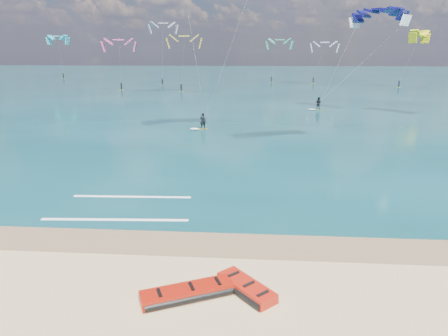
% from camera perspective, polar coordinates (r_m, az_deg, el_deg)
% --- Properties ---
extents(ground, '(320.00, 320.00, 0.00)m').
position_cam_1_polar(ground, '(52.79, -1.52, 8.00)').
color(ground, tan).
rests_on(ground, ground).
extents(wet_sand_strip, '(320.00, 2.40, 0.01)m').
position_cam_1_polar(wet_sand_strip, '(17.60, -13.51, -10.05)').
color(wet_sand_strip, brown).
rests_on(wet_sand_strip, ground).
extents(sea, '(320.00, 200.00, 0.04)m').
position_cam_1_polar(sea, '(116.34, 1.62, 12.61)').
color(sea, '#0A3539').
rests_on(sea, ground).
extents(packed_kite_left, '(3.40, 2.33, 0.41)m').
position_cam_1_polar(packed_kite_left, '(13.71, -5.25, -17.88)').
color(packed_kite_left, '#A31608').
rests_on(packed_kite_left, ground).
extents(packed_kite_mid, '(2.45, 2.54, 0.40)m').
position_cam_1_polar(packed_kite_mid, '(13.92, 3.19, -17.27)').
color(packed_kite_mid, red).
rests_on(packed_kite_mid, ground).
extents(kitesurfer_main, '(8.49, 9.49, 16.18)m').
position_cam_1_polar(kitesurfer_main, '(36.56, -2.05, 17.30)').
color(kitesurfer_main, yellow).
rests_on(kitesurfer_main, sea).
extents(kitesurfer_far, '(11.29, 7.58, 13.67)m').
position_cam_1_polar(kitesurfer_far, '(54.00, 17.39, 15.01)').
color(kitesurfer_far, '#A1D720').
rests_on(kitesurfer_far, sea).
extents(shoreline_foam, '(7.00, 3.65, 0.01)m').
position_cam_1_polar(shoreline_foam, '(21.00, -14.14, -5.53)').
color(shoreline_foam, white).
rests_on(shoreline_foam, ground).
extents(distant_kites, '(91.86, 37.32, 13.34)m').
position_cam_1_polar(distant_kites, '(91.13, -1.30, 15.01)').
color(distant_kites, '#C4397B').
rests_on(distant_kites, ground).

